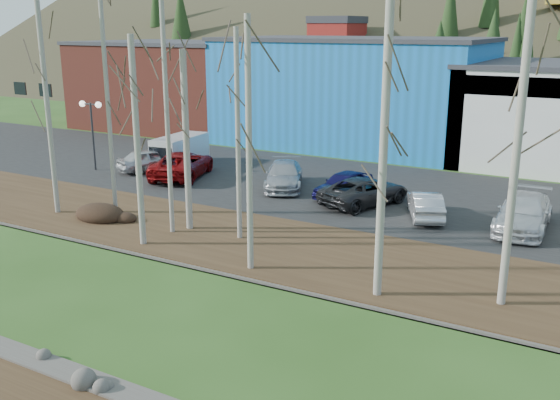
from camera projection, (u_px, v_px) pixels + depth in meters
The scene contains 27 objects.
dirt_strip at pixel (16, 382), 16.56m from camera, with size 80.00×1.80×0.03m, color #382616.
near_bank_rocks at pixel (47, 365), 17.40m from camera, with size 80.00×0.80×0.50m, color #47423D, non-canonical shape.
river at pixel (145, 309), 20.84m from camera, with size 80.00×8.00×0.90m, color black, non-canonical shape.
far_bank_rocks at pixel (216, 269), 24.28m from camera, with size 80.00×0.80×0.46m, color #47423D, non-canonical shape.
far_bank at pixel (259, 243), 26.94m from camera, with size 80.00×7.00×0.15m, color #382616.
parking_lot at pixel (354, 190), 35.75m from camera, with size 80.00×14.00×0.14m, color black.
building_brick at pixel (175, 84), 57.81m from camera, with size 16.32×12.24×7.80m.
building_blue at pixel (354, 91), 49.23m from camera, with size 20.40×12.24×8.30m.
dirt_mound at pixel (100, 213), 30.14m from camera, with size 2.66×1.88×0.52m, color black.
birch_0 at pixel (47, 106), 29.82m from camera, with size 0.25×0.25×10.55m.
birch_1 at pixel (107, 96), 29.75m from camera, with size 0.21×0.21×11.54m.
birch_2 at pixel (186, 142), 27.68m from camera, with size 0.29×0.29×8.05m.
birch_3 at pixel (167, 111), 26.81m from camera, with size 0.21×0.21×10.90m.
birch_4 at pixel (137, 143), 25.56m from camera, with size 0.26×0.26×8.70m.
birch_5 at pixel (238, 137), 26.26m from camera, with size 0.21×0.21×8.98m.
birch_6 at pixel (249, 147), 22.78m from camera, with size 0.23×0.23×9.42m.
birch_7 at pixel (383, 152), 20.33m from camera, with size 0.28×0.28×10.08m.
birch_8 at pixel (516, 156), 19.61m from camera, with size 0.27×0.27×10.07m.
street_lamp at pixel (91, 116), 39.45m from camera, with size 1.69×0.48×4.43m.
car_0 at pixel (151, 160), 39.96m from camera, with size 1.72×4.28×1.46m, color #BBBCBD.
car_1 at pixel (182, 164), 38.28m from camera, with size 2.65×5.75×1.60m, color maroon.
car_2 at pixel (284, 175), 35.80m from camera, with size 2.04×5.02×1.46m, color #9FA1A7.
car_3 at pixel (344, 184), 33.85m from camera, with size 1.65×4.11×1.40m, color #110F44.
car_4 at pixel (425, 205), 30.15m from camera, with size 1.38×3.96×1.30m, color #BBBABD.
car_5 at pixel (364, 191), 32.43m from camera, with size 2.39×5.18×1.44m, color #27272A.
car_6 at pixel (524, 213), 28.42m from camera, with size 2.18×5.37×1.56m, color silver.
van_grey at pixel (178, 151), 41.36m from camera, with size 2.25×4.62×1.95m.
Camera 1 is at (13.31, -7.20, 9.15)m, focal length 40.00 mm.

